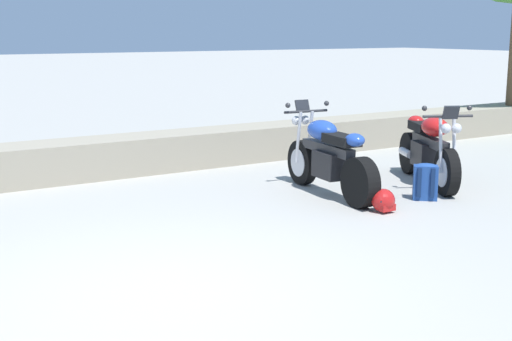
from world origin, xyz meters
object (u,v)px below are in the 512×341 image
(rider_backpack, at_px, (425,181))
(rider_helmet, at_px, (384,201))
(motorcycle_red_far_right, at_px, (429,150))
(motorcycle_blue_centre, at_px, (329,158))

(rider_backpack, height_order, rider_helmet, rider_backpack)
(motorcycle_red_far_right, xyz_separation_m, rider_backpack, (-0.69, -0.63, -0.24))
(motorcycle_blue_centre, bearing_deg, rider_backpack, -44.47)
(motorcycle_blue_centre, relative_size, rider_backpack, 4.39)
(motorcycle_blue_centre, xyz_separation_m, rider_helmet, (0.01, -1.06, -0.35))
(motorcycle_blue_centre, height_order, rider_helmet, motorcycle_blue_centre)
(motorcycle_blue_centre, distance_m, rider_backpack, 1.26)
(rider_backpack, bearing_deg, motorcycle_red_far_right, 42.44)
(motorcycle_red_far_right, bearing_deg, rider_backpack, -137.56)
(rider_helmet, bearing_deg, rider_backpack, 12.79)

